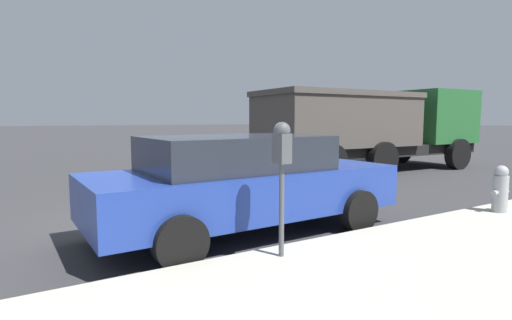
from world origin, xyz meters
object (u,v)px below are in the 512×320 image
parking_meter (282,154)px  fire_hydrant (500,189)px  car_blue (243,181)px  dump_truck (372,125)px

parking_meter → fire_hydrant: bearing=-91.3°
parking_meter → car_blue: bearing=-12.2°
car_blue → dump_truck: bearing=118.3°
car_blue → fire_hydrant: bearing=67.7°
dump_truck → fire_hydrant: 6.58m
parking_meter → car_blue: 1.58m
dump_truck → fire_hydrant: size_ratio=10.14×
car_blue → fire_hydrant: 4.43m
fire_hydrant → car_blue: bearing=69.5°
fire_hydrant → dump_truck: bearing=-28.2°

